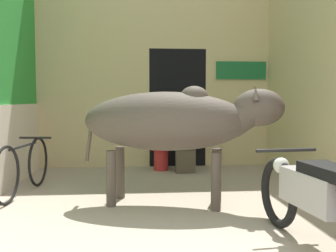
{
  "coord_description": "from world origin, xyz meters",
  "views": [
    {
      "loc": [
        -0.39,
        -2.02,
        1.21
      ],
      "look_at": [
        -0.01,
        2.28,
        0.92
      ],
      "focal_mm": 42.0,
      "sensor_mm": 36.0,
      "label": 1
    }
  ],
  "objects_px": {
    "motorcycle_near": "(316,198)",
    "bicycle": "(24,167)",
    "cow": "(175,121)",
    "shopkeeper_seated": "(185,136)",
    "plastic_stool": "(161,158)"
  },
  "relations": [
    {
      "from": "motorcycle_near",
      "to": "bicycle",
      "type": "distance_m",
      "value": 3.57
    },
    {
      "from": "cow",
      "to": "shopkeeper_seated",
      "type": "relative_size",
      "value": 2.02
    },
    {
      "from": "bicycle",
      "to": "shopkeeper_seated",
      "type": "xyz_separation_m",
      "value": [
        2.25,
        1.41,
        0.24
      ]
    },
    {
      "from": "plastic_stool",
      "to": "shopkeeper_seated",
      "type": "bearing_deg",
      "value": -25.32
    },
    {
      "from": "bicycle",
      "to": "shopkeeper_seated",
      "type": "distance_m",
      "value": 2.67
    },
    {
      "from": "shopkeeper_seated",
      "to": "motorcycle_near",
      "type": "bearing_deg",
      "value": -80.88
    },
    {
      "from": "cow",
      "to": "plastic_stool",
      "type": "distance_m",
      "value": 2.36
    },
    {
      "from": "cow",
      "to": "shopkeeper_seated",
      "type": "bearing_deg",
      "value": 79.44
    },
    {
      "from": "shopkeeper_seated",
      "to": "plastic_stool",
      "type": "relative_size",
      "value": 3.01
    },
    {
      "from": "cow",
      "to": "shopkeeper_seated",
      "type": "xyz_separation_m",
      "value": [
        0.38,
        2.05,
        -0.37
      ]
    },
    {
      "from": "cow",
      "to": "plastic_stool",
      "type": "height_order",
      "value": "cow"
    },
    {
      "from": "cow",
      "to": "shopkeeper_seated",
      "type": "distance_m",
      "value": 2.12
    },
    {
      "from": "shopkeeper_seated",
      "to": "plastic_stool",
      "type": "xyz_separation_m",
      "value": [
        -0.38,
        0.18,
        -0.39
      ]
    },
    {
      "from": "shopkeeper_seated",
      "to": "plastic_stool",
      "type": "bearing_deg",
      "value": 154.68
    },
    {
      "from": "plastic_stool",
      "to": "cow",
      "type": "bearing_deg",
      "value": -89.95
    }
  ]
}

